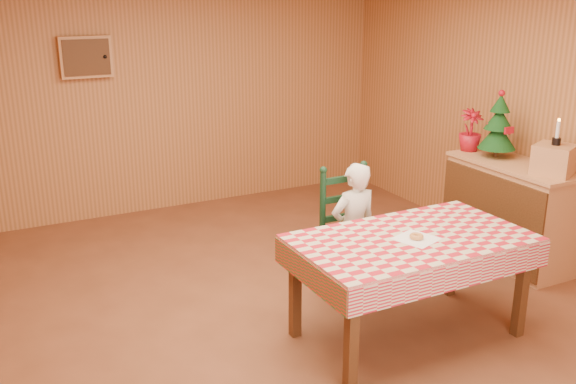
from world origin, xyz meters
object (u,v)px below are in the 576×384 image
object	(u,v)px
storage_bin	(450,245)
christmas_tree	(498,127)
crate	(554,160)
shelf_unit	(510,212)
seated_child	(354,231)
dining_table	(411,248)
ladder_chair	(349,235)

from	to	relation	value
storage_bin	christmas_tree	bearing A→B (deg)	11.81
crate	storage_bin	size ratio (longest dim) A/B	0.72
storage_bin	shelf_unit	bearing A→B (deg)	-12.72
seated_child	dining_table	bearing A→B (deg)	90.00
dining_table	seated_child	world-z (taller)	seated_child
ladder_chair	shelf_unit	xyz separation A→B (m)	(1.66, -0.10, -0.04)
dining_table	crate	xyz separation A→B (m)	(1.67, 0.28, 0.37)
christmas_tree	storage_bin	xyz separation A→B (m)	(-0.58, -0.12, -1.00)
seated_child	storage_bin	world-z (taller)	seated_child
crate	dining_table	bearing A→B (deg)	-170.40
shelf_unit	crate	bearing A→B (deg)	-88.77
crate	storage_bin	bearing A→B (deg)	137.59
ladder_chair	seated_child	size ratio (longest dim) A/B	0.96
christmas_tree	storage_bin	bearing A→B (deg)	-168.19
shelf_unit	dining_table	bearing A→B (deg)	-157.69
shelf_unit	crate	distance (m)	0.71
shelf_unit	crate	world-z (taller)	crate
seated_child	crate	distance (m)	1.80
ladder_chair	shelf_unit	bearing A→B (deg)	-3.57
dining_table	christmas_tree	size ratio (longest dim) A/B	2.67
crate	storage_bin	world-z (taller)	crate
seated_child	storage_bin	bearing A→B (deg)	-175.72
storage_bin	dining_table	bearing A→B (deg)	-143.44
dining_table	storage_bin	distance (m)	1.44
ladder_chair	shelf_unit	size ratio (longest dim) A/B	0.87
storage_bin	seated_child	bearing A→B (deg)	-175.72
shelf_unit	christmas_tree	world-z (taller)	christmas_tree
shelf_unit	storage_bin	xyz separation A→B (m)	(-0.57, 0.13, -0.26)
dining_table	crate	size ratio (longest dim) A/B	5.52
ladder_chair	storage_bin	xyz separation A→B (m)	(1.09, 0.02, -0.30)
ladder_chair	storage_bin	bearing A→B (deg)	1.30
dining_table	storage_bin	size ratio (longest dim) A/B	3.99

